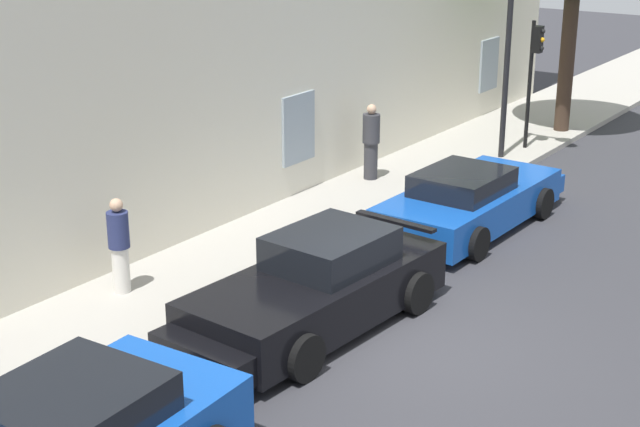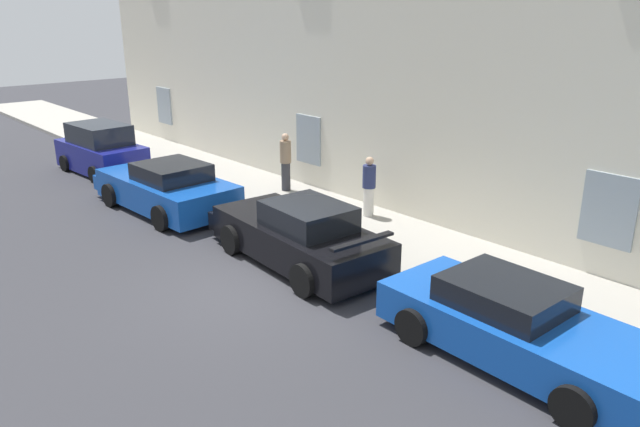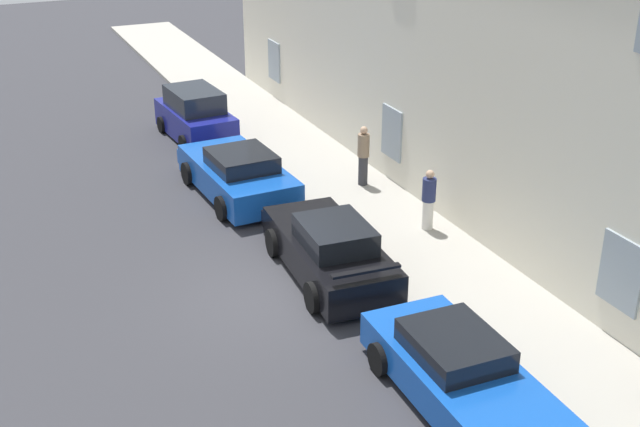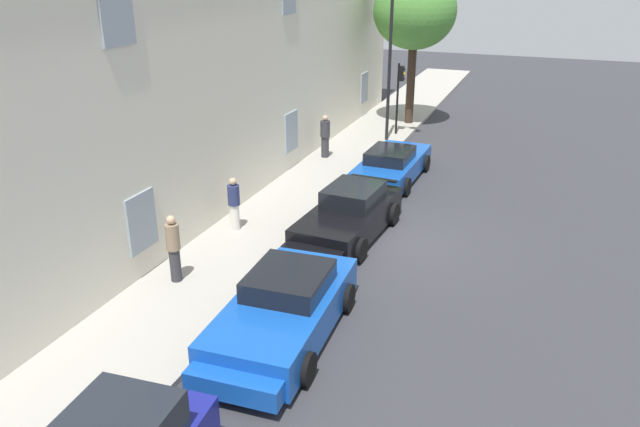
{
  "view_description": "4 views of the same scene",
  "coord_description": "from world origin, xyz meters",
  "views": [
    {
      "loc": [
        -11.26,
        -6.27,
        6.55
      ],
      "look_at": [
        1.0,
        2.38,
        1.34
      ],
      "focal_mm": 53.36,
      "sensor_mm": 36.0,
      "label": 1
    },
    {
      "loc": [
        9.46,
        -6.51,
        5.44
      ],
      "look_at": [
        -1.3,
        3.03,
        0.59
      ],
      "focal_mm": 34.07,
      "sensor_mm": 36.0,
      "label": 2
    },
    {
      "loc": [
        15.32,
        -5.77,
        9.4
      ],
      "look_at": [
        -1.65,
        1.89,
        0.96
      ],
      "focal_mm": 46.74,
      "sensor_mm": 36.0,
      "label": 3
    },
    {
      "loc": [
        -16.14,
        -3.7,
        7.66
      ],
      "look_at": [
        -1.95,
        1.79,
        1.34
      ],
      "focal_mm": 34.4,
      "sensor_mm": 36.0,
      "label": 4
    }
  ],
  "objects": [
    {
      "name": "building_facade",
      "position": [
        0.0,
        7.73,
        5.59
      ],
      "size": [
        34.9,
        4.85,
        11.15
      ],
      "color": "beige",
      "rests_on": "ground"
    },
    {
      "name": "sportscar_yellow_flank",
      "position": [
        -0.46,
        1.53,
        0.64
      ],
      "size": [
        5.08,
        2.28,
        1.48
      ],
      "color": "black",
      "rests_on": "ground"
    },
    {
      "name": "sportscar_white_middle",
      "position": [
        5.3,
        1.64,
        0.57
      ],
      "size": [
        5.12,
        2.18,
        1.28
      ],
      "color": "#144CB2",
      "rests_on": "ground"
    },
    {
      "name": "pedestrian_strolling",
      "position": [
        -4.68,
        4.63,
        1.05
      ],
      "size": [
        0.45,
        0.45,
        1.77
      ],
      "color": "#333338",
      "rests_on": "sidewalk"
    },
    {
      "name": "sidewalk",
      "position": [
        0.0,
        3.97,
        0.07
      ],
      "size": [
        60.0,
        3.16,
        0.14
      ],
      "primitive_type": "cube",
      "color": "#A8A399",
      "rests_on": "ground"
    },
    {
      "name": "ground_plane",
      "position": [
        0.0,
        0.0,
        0.0
      ],
      "size": [
        80.0,
        80.0,
        0.0
      ],
      "primitive_type": "plane",
      "color": "#333338"
    },
    {
      "name": "hatchback_parked",
      "position": [
        -11.06,
        1.5,
        0.77
      ],
      "size": [
        3.79,
        2.07,
        1.71
      ],
      "color": "navy",
      "rests_on": "ground"
    },
    {
      "name": "pedestrian_admiring",
      "position": [
        -1.31,
        4.78,
        0.97
      ],
      "size": [
        0.5,
        0.5,
        1.63
      ],
      "color": "silver",
      "rests_on": "sidewalk"
    },
    {
      "name": "sportscar_red_lead",
      "position": [
        -5.92,
        1.16,
        0.62
      ],
      "size": [
        5.06,
        2.44,
        1.41
      ],
      "color": "#144CB2",
      "rests_on": "ground"
    }
  ]
}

